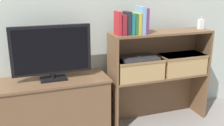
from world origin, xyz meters
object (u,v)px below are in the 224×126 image
Objects in this scene: book_crimson at (118,23)px; baby_monitor at (201,24)px; tv_stand at (55,108)px; book_skyblue at (140,20)px; book_charcoal at (127,23)px; storage_basket_left at (138,67)px; laptop at (138,58)px; storage_basket_right at (182,63)px; book_maroon at (122,25)px; tv at (52,51)px; book_forest at (134,24)px; book_plum at (144,21)px; book_mustard at (137,23)px; book_teal at (131,24)px.

book_crimson is 1.60× the size of baby_monitor.
book_skyblue is at bearing -5.92° from tv_stand.
storage_basket_left is (0.12, 0.01, -0.42)m from book_charcoal.
laptop is at bearing -135.00° from storage_basket_left.
book_skyblue reaches higher than laptop.
book_crimson is at bearing -178.91° from storage_basket_right.
book_maroon is at bearing 180.00° from book_charcoal.
tv_stand is 0.52m from tv.
book_forest reaches higher than baby_monitor.
book_maroon is 0.21m from book_plum.
storage_basket_right is at bearing 1.47° from book_mustard.
book_mustard is (0.03, -0.00, 0.00)m from book_forest.
book_skyblue is 0.34m from laptop.
book_plum reaches higher than book_mustard.
tv_stand is 4.67× the size of book_crimson.
book_crimson is 0.90× the size of book_plum.
tv_stand is at bearing 175.01° from storage_basket_left.
book_plum is 0.64× the size of laptop.
book_skyblue reaches higher than book_plum.
tv_stand is 1.58m from baby_monitor.
baby_monitor reaches higher than tv_stand.
book_plum reaches higher than tv_stand.
book_maroon is (0.04, -0.00, -0.01)m from book_crimson.
baby_monitor is (0.75, 0.03, -0.04)m from book_teal.
book_plum is at bearing -5.67° from tv_stand.
book_plum is at bearing -19.09° from laptop.
book_charcoal is 0.43m from storage_basket_left.
book_charcoal is 0.09m from book_mustard.
book_mustard reaches higher than storage_basket_right.
baby_monitor is (0.69, 0.03, -0.04)m from book_mustard.
baby_monitor is at bearing 1.30° from storage_basket_left.
book_maroon reaches higher than laptop.
baby_monitor is 0.41m from storage_basket_right.
book_crimson reaches higher than storage_basket_left.
book_maroon is at bearing -180.00° from book_forest.
storage_basket_left is (0.21, 0.01, -0.42)m from book_crimson.
storage_basket_left is 1.00× the size of storage_basket_right.
book_skyblue is at bearing 180.00° from book_plum.
tv is 0.63m from book_maroon.
tv_stand is at bearing 177.93° from baby_monitor.
book_mustard is at bearing -0.00° from book_forest.
tv is at bearing 174.20° from book_skyblue.
book_forest is (0.03, 0.00, 0.00)m from book_teal.
laptop is (-0.00, -0.00, 0.09)m from storage_basket_left.
book_skyblue is at bearing 0.00° from book_mustard.
book_crimson reaches higher than book_maroon.
book_crimson is at bearing -8.15° from tv_stand.
book_skyblue reaches higher than tv_stand.
book_charcoal is at bearing 180.00° from book_teal.
book_mustard is 0.64m from storage_basket_right.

